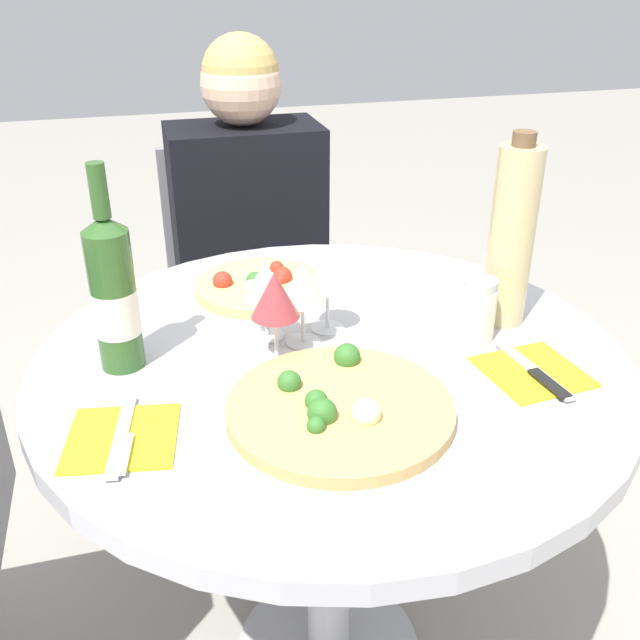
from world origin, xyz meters
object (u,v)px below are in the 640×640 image
chair_behind_diner (249,308)px  tall_carafe (512,236)px  seated_diner (257,295)px  wine_bottle (114,295)px  dining_table (330,410)px  pizza_large (339,407)px

chair_behind_diner → tall_carafe: size_ratio=2.55×
chair_behind_diner → seated_diner: size_ratio=0.74×
wine_bottle → tall_carafe: bearing=-1.6°
dining_table → tall_carafe: (0.33, 0.03, 0.28)m
pizza_large → wine_bottle: (-0.30, 0.23, 0.11)m
seated_diner → tall_carafe: seated_diner is taller
seated_diner → dining_table: bearing=89.7°
chair_behind_diner → dining_table: bearing=89.8°
dining_table → seated_diner: size_ratio=0.84×
seated_diner → pizza_large: (-0.04, -0.89, 0.23)m
dining_table → chair_behind_diner: chair_behind_diner is taller
dining_table → wine_bottle: size_ratio=2.98×
chair_behind_diner → tall_carafe: bearing=111.8°
dining_table → wine_bottle: (-0.34, 0.05, 0.25)m
wine_bottle → dining_table: bearing=-8.6°
chair_behind_diner → tall_carafe: tall_carafe is taller
chair_behind_diner → tall_carafe: 1.02m
pizza_large → tall_carafe: 0.45m
seated_diner → wine_bottle: size_ratio=3.55×
dining_table → seated_diner: bearing=89.7°
wine_bottle → tall_carafe: tall_carafe is taller
seated_diner → wine_bottle: (-0.34, -0.66, 0.35)m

